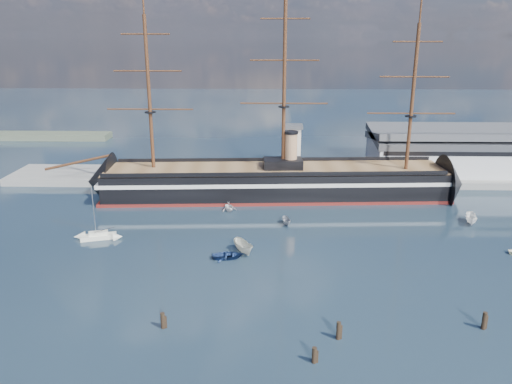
{
  "coord_description": "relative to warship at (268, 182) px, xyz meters",
  "views": [
    {
      "loc": [
        -4.04,
        -66.4,
        40.87
      ],
      "look_at": [
        -6.64,
        35.0,
        9.0
      ],
      "focal_mm": 35.0,
      "sensor_mm": 36.0,
      "label": 1
    }
  ],
  "objects": [
    {
      "name": "warship",
      "position": [
        0.0,
        0.0,
        0.0
      ],
      "size": [
        113.32,
        21.34,
        53.94
      ],
      "rotation": [
        0.0,
        0.0,
        0.06
      ],
      "color": "black",
      "rests_on": "ground"
    },
    {
      "name": "piling_near_mid",
      "position": [
        6.11,
        -70.68,
        -4.04
      ],
      "size": [
        0.64,
        0.64,
        2.96
      ],
      "primitive_type": "cylinder",
      "color": "black",
      "rests_on": "ground"
    },
    {
      "name": "motorboat_d",
      "position": [
        -9.61,
        -12.0,
        -4.04
      ],
      "size": [
        7.39,
        5.72,
        2.49
      ],
      "primitive_type": "imported",
      "rotation": [
        0.0,
        0.0,
        0.47
      ],
      "color": "silver",
      "rests_on": "ground"
    },
    {
      "name": "motorboat_a",
      "position": [
        -4.8,
        -36.59,
        -4.04
      ],
      "size": [
        8.05,
        6.04,
        3.05
      ],
      "primitive_type": "imported",
      "rotation": [
        0.0,
        0.0,
        0.49
      ],
      "color": "beige",
      "rests_on": "ground"
    },
    {
      "name": "warehouse",
      "position": [
        61.99,
        20.0,
        3.95
      ],
      "size": [
        63.0,
        21.0,
        11.6
      ],
      "color": "#B7BABC",
      "rests_on": "ground"
    },
    {
      "name": "motorboat_b",
      "position": [
        -7.7,
        -39.01,
        -4.04
      ],
      "size": [
        2.07,
        3.91,
        1.74
      ],
      "primitive_type": "imported",
      "rotation": [
        0.0,
        0.0,
        1.73
      ],
      "color": "navy",
      "rests_on": "ground"
    },
    {
      "name": "quay_tower",
      "position": [
        6.99,
        13.0,
        5.72
      ],
      "size": [
        5.0,
        5.0,
        15.0
      ],
      "color": "silver",
      "rests_on": "ground"
    },
    {
      "name": "piling_near_left",
      "position": [
        -15.27,
        -63.14,
        -4.04
      ],
      "size": [
        0.64,
        0.64,
        3.17
      ],
      "primitive_type": "cylinder",
      "color": "black",
      "rests_on": "ground"
    },
    {
      "name": "sailboat",
      "position": [
        -35.67,
        -30.14,
        -3.3
      ],
      "size": [
        7.55,
        4.1,
        11.6
      ],
      "rotation": [
        0.0,
        0.0,
        0.29
      ],
      "color": "silver",
      "rests_on": "ground"
    },
    {
      "name": "piling_near_right",
      "position": [
        31.45,
        -62.2,
        -4.04
      ],
      "size": [
        0.64,
        0.64,
        3.42
      ],
      "primitive_type": "cylinder",
      "color": "black",
      "rests_on": "ground"
    },
    {
      "name": "motorboat_c",
      "position": [
        4.12,
        -21.01,
        -4.04
      ],
      "size": [
        5.4,
        2.73,
        2.06
      ],
      "primitive_type": "imported",
      "rotation": [
        0.0,
        0.0,
        0.17
      ],
      "color": "gray",
      "rests_on": "ground"
    },
    {
      "name": "motorboat_f",
      "position": [
        46.07,
        -19.26,
        -4.04
      ],
      "size": [
        7.38,
        4.35,
        2.78
      ],
      "primitive_type": "imported",
      "rotation": [
        0.0,
        0.0,
        -0.28
      ],
      "color": "white",
      "rests_on": "ground"
    },
    {
      "name": "ground",
      "position": [
        3.99,
        -20.0,
        -4.04
      ],
      "size": [
        600.0,
        600.0,
        0.0
      ],
      "primitive_type": "plane",
      "color": "#162431",
      "rests_on": "ground"
    },
    {
      "name": "quay",
      "position": [
        13.99,
        16.0,
        -4.04
      ],
      "size": [
        180.0,
        18.0,
        2.0
      ],
      "primitive_type": "cube",
      "color": "slate",
      "rests_on": "ground"
    },
    {
      "name": "piling_extra",
      "position": [
        9.95,
        -65.27,
        -4.04
      ],
      "size": [
        0.64,
        0.64,
        3.41
      ],
      "primitive_type": "cylinder",
      "color": "black",
      "rests_on": "ground"
    }
  ]
}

